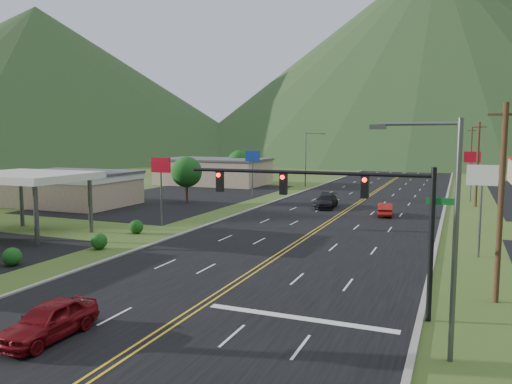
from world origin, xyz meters
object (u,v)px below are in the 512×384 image
at_px(streetlight_east, 447,224).
at_px(streetlight_west, 307,155).
at_px(gas_canopy, 27,178).
at_px(car_dark_mid, 326,202).
at_px(car_red_near, 49,321).
at_px(traffic_signal, 343,200).
at_px(car_red_far, 385,210).

xyz_separation_m(streetlight_east, streetlight_west, (-22.86, 60.00, 0.00)).
bearing_deg(gas_canopy, car_dark_mid, 52.35).
distance_m(gas_canopy, car_dark_mid, 31.92).
relative_size(streetlight_west, car_red_near, 1.99).
bearing_deg(streetlight_west, car_red_near, -83.06).
relative_size(gas_canopy, car_red_near, 2.21).
relative_size(streetlight_east, gas_canopy, 0.90).
height_order(traffic_signal, car_red_far, traffic_signal).
relative_size(streetlight_east, car_dark_mid, 1.67).
relative_size(traffic_signal, car_red_near, 2.90).
xyz_separation_m(streetlight_east, car_red_far, (-6.66, 33.72, -4.50)).
xyz_separation_m(car_red_near, car_dark_mid, (1.21, 41.19, 0.01)).
xyz_separation_m(streetlight_east, gas_canopy, (-33.18, 12.00, -0.31)).
height_order(streetlight_east, car_red_far, streetlight_east).
distance_m(traffic_signal, gas_canopy, 29.59).
bearing_deg(car_red_near, traffic_signal, 38.41).
height_order(car_dark_mid, car_red_far, car_dark_mid).
height_order(streetlight_west, car_red_far, streetlight_west).
distance_m(streetlight_west, car_red_far, 31.20).
relative_size(streetlight_east, car_red_far, 2.19).
xyz_separation_m(car_dark_mid, car_red_far, (7.18, -3.35, -0.10)).
height_order(gas_canopy, car_red_far, gas_canopy).
distance_m(traffic_signal, streetlight_east, 6.17).
distance_m(streetlight_east, streetlight_west, 64.21).
height_order(streetlight_west, car_dark_mid, streetlight_west).
relative_size(streetlight_west, car_dark_mid, 1.67).
bearing_deg(streetlight_west, streetlight_east, -69.14).
bearing_deg(traffic_signal, car_red_far, 93.78).
xyz_separation_m(traffic_signal, streetlight_east, (4.70, -4.00, -0.15)).
distance_m(gas_canopy, car_red_near, 24.60).
relative_size(streetlight_east, car_red_near, 1.99).
bearing_deg(streetlight_west, car_dark_mid, -68.53).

